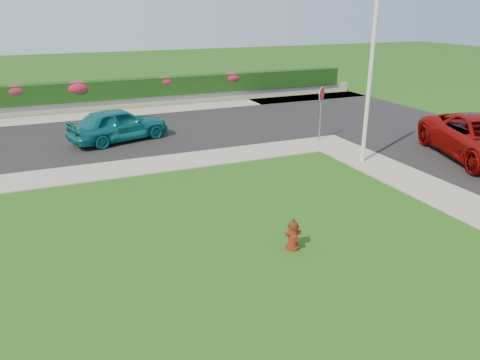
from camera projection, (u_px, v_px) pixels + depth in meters
name	position (u px, v px, depth m)	size (l,w,h in m)	color
ground	(285.00, 275.00, 10.63)	(120.00, 120.00, 0.00)	black
street_far	(37.00, 143.00, 20.86)	(26.00, 8.00, 0.04)	black
sidewalk_far	(9.00, 183.00, 16.18)	(24.00, 2.00, 0.04)	gray
curb_corner	(328.00, 143.00, 20.96)	(2.00, 2.00, 0.04)	gray
sidewalk_beyond	(111.00, 114.00, 26.65)	(34.00, 2.00, 0.04)	gray
retaining_wall	(107.00, 104.00, 27.84)	(34.00, 0.40, 0.60)	gray
hedge	(105.00, 90.00, 27.63)	(32.00, 0.90, 1.10)	black
fire_hydrant	(293.00, 235.00, 11.68)	(0.42, 0.40, 0.82)	#530F0D
sedan_teal	(119.00, 124.00, 20.97)	(1.78, 4.42, 1.51)	#0E626C
utility_pole	(369.00, 85.00, 17.37)	(0.16, 0.16, 6.03)	silver
stop_sign	(321.00, 101.00, 20.69)	(0.55, 0.42, 2.48)	slate
flower_clump_c	(16.00, 90.00, 25.69)	(1.32, 0.85, 0.66)	#A11B40
flower_clump_d	(78.00, 88.00, 26.89)	(1.56, 1.00, 0.78)	#A11B40
flower_clump_e	(166.00, 81.00, 28.78)	(1.24, 0.80, 0.62)	#A11B40
flower_clump_f	(231.00, 78.00, 30.40)	(1.37, 0.88, 0.69)	#A11B40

